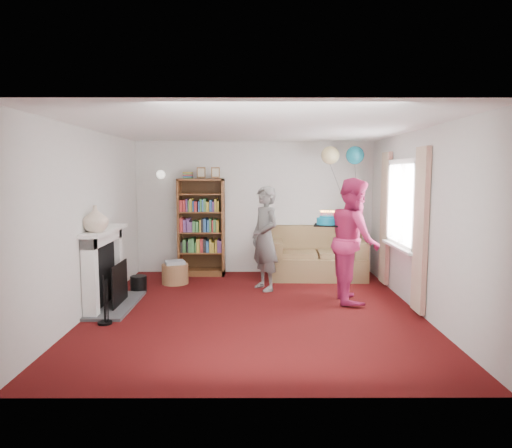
{
  "coord_description": "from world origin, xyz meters",
  "views": [
    {
      "loc": [
        0.0,
        -6.19,
        1.91
      ],
      "look_at": [
        0.02,
        0.6,
        1.15
      ],
      "focal_mm": 32.0,
      "sensor_mm": 36.0,
      "label": 1
    }
  ],
  "objects_px": {
    "person_striped": "(265,238)",
    "birthday_cake": "(327,221)",
    "sofa": "(316,258)",
    "person_magenta": "(354,240)",
    "bookcase": "(202,228)"
  },
  "relations": [
    {
      "from": "person_magenta",
      "to": "bookcase",
      "type": "bearing_deg",
      "value": 55.31
    },
    {
      "from": "person_striped",
      "to": "person_magenta",
      "type": "xyz_separation_m",
      "value": [
        1.31,
        -0.67,
        0.07
      ]
    },
    {
      "from": "person_magenta",
      "to": "birthday_cake",
      "type": "relative_size",
      "value": 4.89
    },
    {
      "from": "bookcase",
      "to": "birthday_cake",
      "type": "xyz_separation_m",
      "value": [
        2.08,
        -1.7,
        0.3
      ]
    },
    {
      "from": "person_striped",
      "to": "birthday_cake",
      "type": "xyz_separation_m",
      "value": [
        0.92,
        -0.55,
        0.34
      ]
    },
    {
      "from": "sofa",
      "to": "birthday_cake",
      "type": "relative_size",
      "value": 4.61
    },
    {
      "from": "sofa",
      "to": "person_striped",
      "type": "bearing_deg",
      "value": -134.1
    },
    {
      "from": "sofa",
      "to": "birthday_cake",
      "type": "xyz_separation_m",
      "value": [
        -0.04,
        -1.47,
        0.84
      ]
    },
    {
      "from": "bookcase",
      "to": "sofa",
      "type": "height_order",
      "value": "bookcase"
    },
    {
      "from": "bookcase",
      "to": "person_magenta",
      "type": "relative_size",
      "value": 1.09
    },
    {
      "from": "sofa",
      "to": "birthday_cake",
      "type": "height_order",
      "value": "birthday_cake"
    },
    {
      "from": "person_striped",
      "to": "birthday_cake",
      "type": "bearing_deg",
      "value": 29.64
    },
    {
      "from": "bookcase",
      "to": "birthday_cake",
      "type": "relative_size",
      "value": 5.35
    },
    {
      "from": "sofa",
      "to": "person_magenta",
      "type": "distance_m",
      "value": 1.73
    },
    {
      "from": "person_striped",
      "to": "birthday_cake",
      "type": "distance_m",
      "value": 1.12
    }
  ]
}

